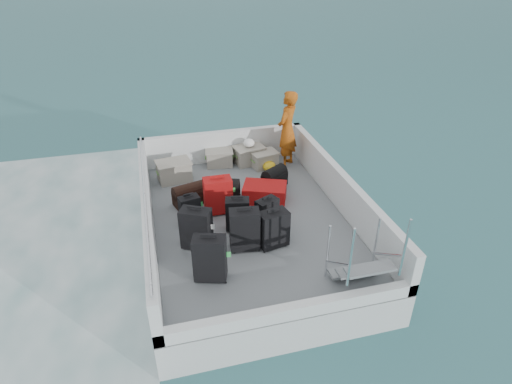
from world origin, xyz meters
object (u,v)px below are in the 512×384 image
crate_2 (249,155)px  passenger (287,130)px  suitcase_7 (267,213)px  crate_0 (174,172)px  suitcase_2 (190,210)px  suitcase_5 (218,196)px  suitcase_8 (265,192)px  suitcase_3 (245,230)px  suitcase_6 (273,229)px  suitcase_0 (210,259)px  crate_1 (219,158)px  suitcase_4 (238,215)px  suitcase_1 (196,229)px  crate_3 (264,160)px

crate_2 → passenger: size_ratio=0.36×
suitcase_7 → crate_0: 2.52m
suitcase_2 → suitcase_5: suitcase_5 is taller
suitcase_5 → suitcase_8: (0.93, 0.21, -0.18)m
suitcase_3 → suitcase_6: suitcase_3 is taller
suitcase_0 → suitcase_3: (0.64, 0.56, -0.00)m
suitcase_6 → crate_1: (-0.31, 3.10, -0.15)m
suitcase_2 → suitcase_4: bearing=-41.0°
suitcase_1 → suitcase_3: bearing=9.7°
suitcase_5 → suitcase_6: size_ratio=1.07×
suitcase_0 → suitcase_4: suitcase_0 is taller
suitcase_5 → suitcase_8: 0.97m
suitcase_0 → suitcase_8: 2.38m
suitcase_4 → suitcase_7: suitcase_4 is taller
passenger → suitcase_1: bearing=-0.5°
crate_2 → suitcase_2: bearing=-127.6°
crate_3 → suitcase_3: bearing=-111.7°
suitcase_4 → suitcase_8: bearing=61.9°
suitcase_5 → suitcase_6: 1.39m
suitcase_4 → suitcase_7: (0.50, -0.05, -0.02)m
suitcase_2 → crate_0: suitcase_2 is taller
suitcase_0 → crate_1: size_ratio=1.29×
suitcase_5 → crate_0: bearing=115.5°
suitcase_4 → passenger: passenger is taller
suitcase_7 → crate_0: size_ratio=0.84×
suitcase_1 → suitcase_8: (1.45, 1.16, -0.19)m
suitcase_4 → crate_2: (0.80, 2.44, -0.11)m
suitcase_4 → crate_1: (0.14, 2.50, -0.13)m
suitcase_1 → suitcase_3: (0.73, -0.23, 0.00)m
suitcase_2 → suitcase_5: bearing=8.3°
suitcase_2 → suitcase_7: bearing=-32.5°
suitcase_1 → suitcase_2: suitcase_1 is taller
passenger → crate_0: bearing=-45.5°
crate_3 → suitcase_7: bearing=-104.6°
suitcase_7 → crate_3: size_ratio=1.03×
crate_1 → suitcase_7: bearing=-82.0°
crate_1 → crate_0: bearing=-156.5°
suitcase_4 → crate_2: suitcase_4 is taller
suitcase_8 → crate_3: 1.40m
suitcase_2 → suitcase_5: (0.54, 0.20, 0.09)m
suitcase_1 → suitcase_3: 0.77m
suitcase_2 → crate_0: 1.64m
suitcase_3 → crate_1: 3.06m
passenger → suitcase_0: bearing=8.3°
suitcase_7 → suitcase_8: (0.21, 0.88, -0.11)m
suitcase_2 → suitcase_7: (1.26, -0.47, 0.02)m
crate_3 → suitcase_2: bearing=-136.2°
crate_1 → suitcase_1: bearing=-107.3°
suitcase_7 → crate_0: suitcase_7 is taller
suitcase_5 → suitcase_8: bearing=13.4°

